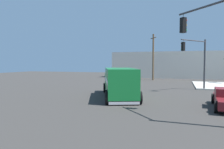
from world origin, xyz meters
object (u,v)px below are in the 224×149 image
(traffic_light_secondary, at_px, (197,56))
(utility_pole, at_px, (153,56))
(delivery_truck, at_px, (119,82))
(traffic_light_primary, at_px, (214,42))

(traffic_light_secondary, distance_m, utility_pole, 15.28)
(delivery_truck, height_order, utility_pole, utility_pole)
(utility_pole, bearing_deg, traffic_light_primary, -76.57)
(traffic_light_primary, relative_size, traffic_light_secondary, 1.13)
(delivery_truck, height_order, traffic_light_secondary, traffic_light_secondary)
(delivery_truck, xyz_separation_m, traffic_light_secondary, (7.10, 7.46, 2.52))
(traffic_light_primary, distance_m, utility_pole, 28.36)
(delivery_truck, bearing_deg, traffic_light_primary, -42.31)
(delivery_truck, relative_size, utility_pole, 1.04)
(traffic_light_secondary, bearing_deg, traffic_light_primary, -90.36)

